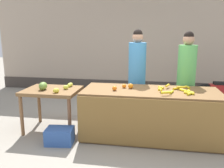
{
  "coord_description": "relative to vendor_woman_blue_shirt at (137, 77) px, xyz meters",
  "views": [
    {
      "loc": [
        0.48,
        -3.88,
        1.78
      ],
      "look_at": [
        -0.21,
        0.15,
        0.89
      ],
      "focal_mm": 37.46,
      "sensor_mm": 36.0,
      "label": 1
    }
  ],
  "objects": [
    {
      "name": "ground_plane",
      "position": [
        -0.2,
        -0.69,
        -0.94
      ],
      "size": [
        24.0,
        24.0,
        0.0
      ],
      "primitive_type": "plane",
      "color": "gray"
    },
    {
      "name": "market_wall_back",
      "position": [
        -0.2,
        2.5,
        0.81
      ],
      "size": [
        8.73,
        0.23,
        3.56
      ],
      "color": "tan",
      "rests_on": "ground"
    },
    {
      "name": "fruit_stall_counter",
      "position": [
        0.28,
        -0.71,
        -0.52
      ],
      "size": [
        2.29,
        0.92,
        0.84
      ],
      "color": "brown",
      "rests_on": "ground"
    },
    {
      "name": "side_table_wooden",
      "position": [
        -1.5,
        -0.69,
        -0.26
      ],
      "size": [
        0.98,
        0.76,
        0.78
      ],
      "color": "brown",
      "rests_on": "ground"
    },
    {
      "name": "banana_bunch_pile",
      "position": [
        0.71,
        -0.71,
        -0.07
      ],
      "size": [
        0.57,
        0.68,
        0.07
      ],
      "color": "gold",
      "rests_on": "fruit_stall_counter"
    },
    {
      "name": "orange_pile",
      "position": [
        -0.18,
        -0.68,
        -0.06
      ],
      "size": [
        0.34,
        0.29,
        0.09
      ],
      "color": "orange",
      "rests_on": "fruit_stall_counter"
    },
    {
      "name": "mango_papaya_pile",
      "position": [
        -1.51,
        -0.73,
        -0.1
      ],
      "size": [
        0.54,
        0.63,
        0.14
      ],
      "color": "yellow",
      "rests_on": "side_table_wooden"
    },
    {
      "name": "vendor_woman_blue_shirt",
      "position": [
        0.0,
        0.0,
        0.0
      ],
      "size": [
        0.34,
        0.34,
        1.86
      ],
      "color": "#33333D",
      "rests_on": "ground"
    },
    {
      "name": "vendor_woman_green_shirt",
      "position": [
        0.94,
        -0.04,
        -0.02
      ],
      "size": [
        0.34,
        0.34,
        1.82
      ],
      "color": "#33333D",
      "rests_on": "ground"
    },
    {
      "name": "produce_crate",
      "position": [
        -1.17,
        -1.21,
        -0.81
      ],
      "size": [
        0.47,
        0.37,
        0.26
      ],
      "primitive_type": "cube",
      "rotation": [
        0.0,
        0.0,
        0.12
      ],
      "color": "#3359A5",
      "rests_on": "ground"
    },
    {
      "name": "produce_sack",
      "position": [
        -0.76,
        0.06,
        -0.67
      ],
      "size": [
        0.45,
        0.47,
        0.53
      ],
      "primitive_type": "ellipsoid",
      "rotation": [
        0.0,
        0.0,
        2.2
      ],
      "color": "maroon",
      "rests_on": "ground"
    }
  ]
}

